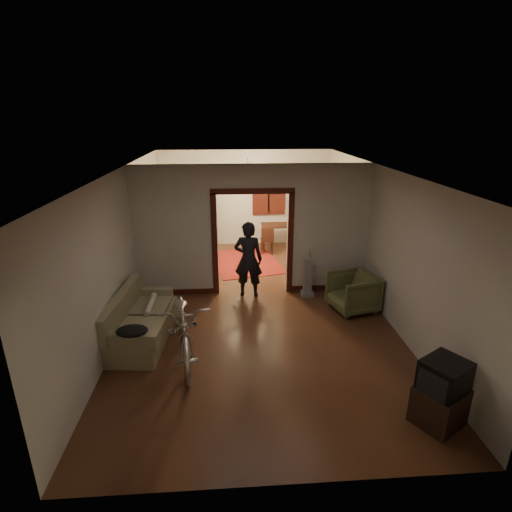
{
  "coord_description": "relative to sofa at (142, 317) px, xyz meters",
  "views": [
    {
      "loc": [
        -0.51,
        -7.42,
        3.73
      ],
      "look_at": [
        0.0,
        -0.3,
        1.2
      ],
      "focal_mm": 28.0,
      "sensor_mm": 36.0,
      "label": 1
    }
  ],
  "objects": [
    {
      "name": "partition_wall",
      "position": [
        2.04,
        1.89,
        0.97
      ],
      "size": [
        5.0,
        0.14,
        2.8
      ],
      "primitive_type": "cube",
      "color": "beige",
      "rests_on": "floor"
    },
    {
      "name": "far_window",
      "position": [
        2.74,
        5.35,
        1.12
      ],
      "size": [
        0.98,
        0.06,
        1.28
      ],
      "primitive_type": "cube",
      "color": "black",
      "rests_on": "wall_back"
    },
    {
      "name": "door_casing",
      "position": [
        2.04,
        1.89,
        0.67
      ],
      "size": [
        1.74,
        0.2,
        2.32
      ],
      "primitive_type": "cube",
      "color": "#3C130D",
      "rests_on": "floor"
    },
    {
      "name": "bicycle",
      "position": [
        0.79,
        -0.58,
        0.13
      ],
      "size": [
        1.06,
        2.2,
        1.11
      ],
      "primitive_type": "imported",
      "rotation": [
        0.0,
        0.0,
        0.16
      ],
      "color": "silver",
      "rests_on": "floor"
    },
    {
      "name": "crt_tv",
      "position": [
        4.14,
        -2.32,
        0.25
      ],
      "size": [
        0.69,
        0.67,
        0.45
      ],
      "primitive_type": "cube",
      "rotation": [
        0.0,
        0.0,
        0.56
      ],
      "color": "black",
      "rests_on": "tv_stand"
    },
    {
      "name": "person",
      "position": [
        1.93,
        1.67,
        0.4
      ],
      "size": [
        0.67,
        0.5,
        1.66
      ],
      "primitive_type": "imported",
      "rotation": [
        0.0,
        0.0,
        2.95
      ],
      "color": "black",
      "rests_on": "floor"
    },
    {
      "name": "rolled_paper",
      "position": [
        0.1,
        0.3,
        0.1
      ],
      "size": [
        0.1,
        0.77,
        0.1
      ],
      "primitive_type": "cylinder",
      "rotation": [
        1.57,
        0.0,
        0.0
      ],
      "color": "beige",
      "rests_on": "sofa"
    },
    {
      "name": "armchair",
      "position": [
        3.98,
        0.84,
        -0.05
      ],
      "size": [
        1.02,
        1.0,
        0.77
      ],
      "primitive_type": "imported",
      "rotation": [
        0.0,
        0.0,
        -1.32
      ],
      "color": "#535A32",
      "rests_on": "floor"
    },
    {
      "name": "wall_left",
      "position": [
        -0.46,
        1.14,
        0.97
      ],
      "size": [
        0.02,
        8.5,
        2.8
      ],
      "primitive_type": "cube",
      "color": "beige",
      "rests_on": "floor"
    },
    {
      "name": "chandelier",
      "position": [
        2.04,
        3.64,
        1.92
      ],
      "size": [
        0.24,
        0.24,
        0.24
      ],
      "primitive_type": "sphere",
      "color": "#FFE0A5",
      "rests_on": "ceiling"
    },
    {
      "name": "ceiling",
      "position": [
        2.04,
        1.14,
        2.37
      ],
      "size": [
        5.0,
        8.5,
        0.01
      ],
      "primitive_type": "cube",
      "color": "white",
      "rests_on": "floor"
    },
    {
      "name": "sofa",
      "position": [
        0.0,
        0.0,
        0.0
      ],
      "size": [
        1.01,
        1.94,
        0.86
      ],
      "primitive_type": "cube",
      "rotation": [
        0.0,
        0.0,
        -0.09
      ],
      "color": "#76724F",
      "rests_on": "floor"
    },
    {
      "name": "globe",
      "position": [
        0.74,
        5.19,
        1.51
      ],
      "size": [
        0.28,
        0.28,
        0.28
      ],
      "primitive_type": "sphere",
      "color": "#1E5972",
      "rests_on": "locker"
    },
    {
      "name": "jacket",
      "position": [
        0.05,
        -0.91,
        0.25
      ],
      "size": [
        0.48,
        0.36,
        0.14
      ],
      "primitive_type": "ellipsoid",
      "color": "black",
      "rests_on": "sofa"
    },
    {
      "name": "vacuum",
      "position": [
        3.2,
        1.54,
        0.0
      ],
      "size": [
        0.27,
        0.22,
        0.87
      ],
      "primitive_type": "cube",
      "rotation": [
        0.0,
        0.0,
        0.04
      ],
      "color": "gray",
      "rests_on": "floor"
    },
    {
      "name": "wall_back",
      "position": [
        2.04,
        5.39,
        0.97
      ],
      "size": [
        5.0,
        0.02,
        2.8
      ],
      "primitive_type": "cube",
      "color": "beige",
      "rests_on": "floor"
    },
    {
      "name": "locker",
      "position": [
        0.74,
        5.19,
        0.41
      ],
      "size": [
        0.92,
        0.62,
        1.69
      ],
      "primitive_type": "cube",
      "rotation": [
        0.0,
        0.0,
        0.19
      ],
      "color": "black",
      "rests_on": "floor"
    },
    {
      "name": "light_switch",
      "position": [
        3.09,
        1.82,
        0.82
      ],
      "size": [
        0.08,
        0.01,
        0.12
      ],
      "primitive_type": "cube",
      "color": "silver",
      "rests_on": "partition_wall"
    },
    {
      "name": "tv_stand",
      "position": [
        4.14,
        -2.32,
        -0.17
      ],
      "size": [
        0.75,
        0.73,
        0.51
      ],
      "primitive_type": "cube",
      "rotation": [
        0.0,
        0.0,
        0.56
      ],
      "color": "black",
      "rests_on": "floor"
    },
    {
      "name": "oriental_rug",
      "position": [
        1.95,
        3.75,
        -0.42
      ],
      "size": [
        2.11,
        2.51,
        0.02
      ],
      "primitive_type": "cube",
      "rotation": [
        0.0,
        0.0,
        0.21
      ],
      "color": "maroon",
      "rests_on": "floor"
    },
    {
      "name": "desk_chair",
      "position": [
        2.61,
        4.45,
        -0.03
      ],
      "size": [
        0.44,
        0.44,
        0.8
      ],
      "primitive_type": "cube",
      "rotation": [
        0.0,
        0.0,
        -0.3
      ],
      "color": "black",
      "rests_on": "floor"
    },
    {
      "name": "floor",
      "position": [
        2.04,
        1.14,
        -0.43
      ],
      "size": [
        5.0,
        8.5,
        0.01
      ],
      "primitive_type": "cube",
      "color": "#3C1F13",
      "rests_on": "ground"
    },
    {
      "name": "wall_right",
      "position": [
        4.54,
        1.14,
        0.97
      ],
      "size": [
        0.02,
        8.5,
        2.8
      ],
      "primitive_type": "cube",
      "color": "beige",
      "rests_on": "floor"
    },
    {
      "name": "desk",
      "position": [
        2.98,
        4.75,
        -0.06
      ],
      "size": [
        1.14,
        0.87,
        0.75
      ],
      "primitive_type": "cube",
      "rotation": [
        0.0,
        0.0,
        0.34
      ],
      "color": "black",
      "rests_on": "floor"
    }
  ]
}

